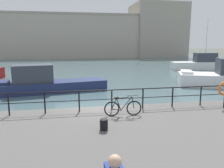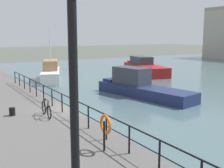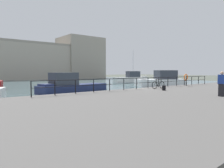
{
  "view_description": "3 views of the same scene",
  "coord_description": "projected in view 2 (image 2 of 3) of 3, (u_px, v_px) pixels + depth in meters",
  "views": [
    {
      "loc": [
        -1.33,
        -11.62,
        4.23
      ],
      "look_at": [
        1.7,
        5.38,
        0.99
      ],
      "focal_mm": 36.03,
      "sensor_mm": 36.0,
      "label": 1
    },
    {
      "loc": [
        15.01,
        -6.29,
        5.03
      ],
      "look_at": [
        -0.59,
        3.27,
        1.88
      ],
      "focal_mm": 44.66,
      "sensor_mm": 36.0,
      "label": 2
    },
    {
      "loc": [
        -15.09,
        -14.57,
        2.48
      ],
      "look_at": [
        0.16,
        4.54,
        0.99
      ],
      "focal_mm": 32.74,
      "sensor_mm": 36.0,
      "label": 3
    }
  ],
  "objects": [
    {
      "name": "ground_plane",
      "position": [
        71.0,
        121.0,
        16.71
      ],
      "size": [
        240.0,
        240.0,
        0.0
      ],
      "primitive_type": "plane",
      "color": "#4C5147"
    },
    {
      "name": "quay_lamp_post",
      "position": [
        74.0,
        116.0,
        3.72
      ],
      "size": [
        0.32,
        0.32,
        5.02
      ],
      "color": "black",
      "rests_on": "quay_promenade"
    },
    {
      "name": "parked_bicycle",
      "position": [
        46.0,
        109.0,
        14.8
      ],
      "size": [
        1.77,
        0.16,
        0.98
      ],
      "rotation": [
        0.0,
        0.0,
        -0.06
      ],
      "color": "black",
      "rests_on": "quay_promenade"
    },
    {
      "name": "moored_red_daysailer",
      "position": [
        51.0,
        72.0,
        31.76
      ],
      "size": [
        7.73,
        4.47,
        5.74
      ],
      "rotation": [
        0.0,
        0.0,
        2.78
      ],
      "color": "white",
      "rests_on": "water_basin"
    },
    {
      "name": "mooring_bollard",
      "position": [
        12.0,
        112.0,
        14.98
      ],
      "size": [
        0.32,
        0.32,
        0.44
      ],
      "primitive_type": "cylinder",
      "color": "black",
      "rests_on": "quay_promenade"
    },
    {
      "name": "life_ring_stand",
      "position": [
        105.0,
        126.0,
        10.25
      ],
      "size": [
        0.75,
        0.16,
        1.4
      ],
      "color": "black",
      "rests_on": "quay_promenade"
    },
    {
      "name": "quay_railing",
      "position": [
        62.0,
        99.0,
        15.56
      ],
      "size": [
        23.07,
        0.07,
        1.08
      ],
      "color": "black",
      "rests_on": "quay_promenade"
    },
    {
      "name": "moored_blue_motorboat",
      "position": [
        140.0,
        87.0,
        23.63
      ],
      "size": [
        9.52,
        3.9,
        2.36
      ],
      "rotation": [
        0.0,
        0.0,
        3.32
      ],
      "color": "navy",
      "rests_on": "water_basin"
    },
    {
      "name": "moored_small_launch",
      "position": [
        144.0,
        68.0,
        37.41
      ],
      "size": [
        9.73,
        5.04,
        2.28
      ],
      "rotation": [
        0.0,
        0.0,
        2.88
      ],
      "color": "maroon",
      "rests_on": "water_basin"
    }
  ]
}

